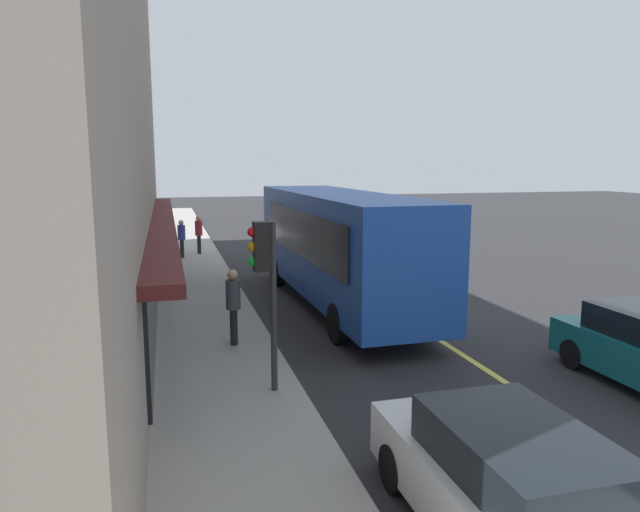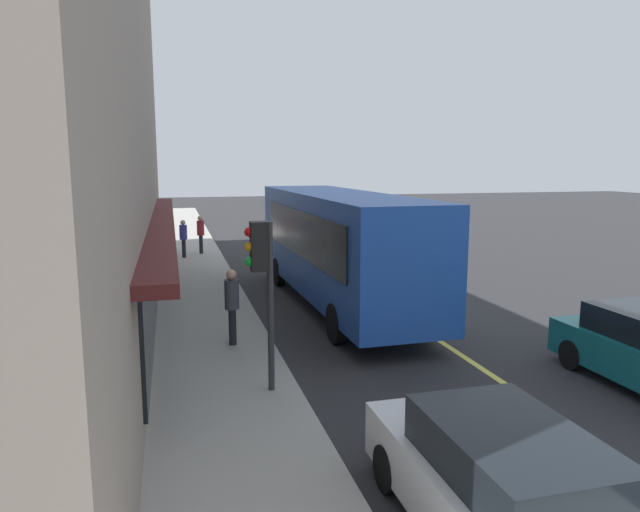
{
  "view_description": "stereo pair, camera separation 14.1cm",
  "coord_description": "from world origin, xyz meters",
  "px_view_note": "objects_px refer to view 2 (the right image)",
  "views": [
    {
      "loc": [
        -15.93,
        6.51,
        4.4
      ],
      "look_at": [
        0.77,
        2.04,
        1.6
      ],
      "focal_mm": 32.46,
      "sensor_mm": 36.0,
      "label": 1
    },
    {
      "loc": [
        -15.96,
        6.38,
        4.4
      ],
      "look_at": [
        0.77,
        2.04,
        1.6
      ],
      "focal_mm": 32.46,
      "sensor_mm": 36.0,
      "label": 2
    }
  ],
  "objects_px": {
    "pedestrian_at_corner": "(201,231)",
    "traffic_light": "(261,266)",
    "pedestrian_by_curb": "(183,235)",
    "bus": "(338,243)",
    "car_white": "(504,489)",
    "pedestrian_near_storefront": "(232,300)"
  },
  "relations": [
    {
      "from": "pedestrian_at_corner",
      "to": "pedestrian_near_storefront",
      "type": "relative_size",
      "value": 1.0
    },
    {
      "from": "bus",
      "to": "pedestrian_near_storefront",
      "type": "distance_m",
      "value": 5.1
    },
    {
      "from": "pedestrian_at_corner",
      "to": "traffic_light",
      "type": "bearing_deg",
      "value": -179.22
    },
    {
      "from": "car_white",
      "to": "pedestrian_at_corner",
      "type": "distance_m",
      "value": 22.32
    },
    {
      "from": "pedestrian_by_curb",
      "to": "pedestrian_at_corner",
      "type": "xyz_separation_m",
      "value": [
        1.0,
        -0.82,
        0.06
      ]
    },
    {
      "from": "pedestrian_at_corner",
      "to": "pedestrian_near_storefront",
      "type": "xyz_separation_m",
      "value": [
        -14.29,
        0.03,
        0.01
      ]
    },
    {
      "from": "traffic_light",
      "to": "pedestrian_at_corner",
      "type": "height_order",
      "value": "traffic_light"
    },
    {
      "from": "traffic_light",
      "to": "pedestrian_by_curb",
      "type": "bearing_deg",
      "value": 3.71
    },
    {
      "from": "car_white",
      "to": "pedestrian_by_curb",
      "type": "relative_size",
      "value": 2.52
    },
    {
      "from": "bus",
      "to": "traffic_light",
      "type": "bearing_deg",
      "value": 152.66
    },
    {
      "from": "pedestrian_at_corner",
      "to": "bus",
      "type": "bearing_deg",
      "value": -161.61
    },
    {
      "from": "car_white",
      "to": "pedestrian_by_curb",
      "type": "height_order",
      "value": "pedestrian_by_curb"
    },
    {
      "from": "bus",
      "to": "pedestrian_at_corner",
      "type": "bearing_deg",
      "value": 18.39
    },
    {
      "from": "traffic_light",
      "to": "pedestrian_by_curb",
      "type": "xyz_separation_m",
      "value": [
        16.23,
        1.05,
        -1.36
      ]
    },
    {
      "from": "traffic_light",
      "to": "pedestrian_near_storefront",
      "type": "xyz_separation_m",
      "value": [
        2.94,
        0.26,
        -1.29
      ]
    },
    {
      "from": "traffic_light",
      "to": "car_white",
      "type": "bearing_deg",
      "value": -158.47
    },
    {
      "from": "traffic_light",
      "to": "car_white",
      "type": "xyz_separation_m",
      "value": [
        -4.98,
        -1.97,
        -1.79
      ]
    },
    {
      "from": "bus",
      "to": "pedestrian_at_corner",
      "type": "xyz_separation_m",
      "value": [
        10.76,
        3.58,
        -0.75
      ]
    },
    {
      "from": "traffic_light",
      "to": "pedestrian_by_curb",
      "type": "height_order",
      "value": "traffic_light"
    },
    {
      "from": "pedestrian_by_curb",
      "to": "pedestrian_near_storefront",
      "type": "bearing_deg",
      "value": -176.6
    },
    {
      "from": "pedestrian_by_curb",
      "to": "pedestrian_at_corner",
      "type": "bearing_deg",
      "value": -39.31
    },
    {
      "from": "pedestrian_near_storefront",
      "to": "traffic_light",
      "type": "bearing_deg",
      "value": -174.92
    }
  ]
}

